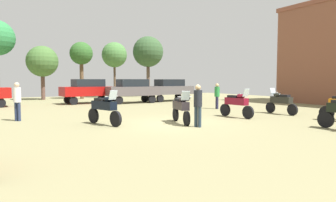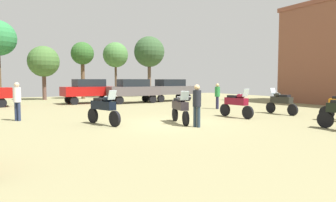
{
  "view_description": "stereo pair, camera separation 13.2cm",
  "coord_description": "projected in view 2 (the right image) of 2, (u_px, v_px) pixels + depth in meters",
  "views": [
    {
      "loc": [
        -6.82,
        -11.09,
        1.91
      ],
      "look_at": [
        1.99,
        4.09,
        0.71
      ],
      "focal_mm": 32.01,
      "sensor_mm": 36.0,
      "label": 1
    },
    {
      "loc": [
        -6.71,
        -11.16,
        1.91
      ],
      "look_at": [
        1.99,
        4.09,
        0.71
      ],
      "focal_mm": 32.01,
      "sensor_mm": 36.0,
      "label": 2
    }
  ],
  "objects": [
    {
      "name": "car_2",
      "position": [
        133.0,
        89.0,
        25.05
      ],
      "size": [
        4.32,
        1.85,
        2.0
      ],
      "rotation": [
        0.0,
        0.0,
        1.56
      ],
      "color": "black",
      "rests_on": "ground"
    },
    {
      "name": "motorcycle_1",
      "position": [
        104.0,
        108.0,
        12.73
      ],
      "size": [
        0.86,
        2.19,
        1.49
      ],
      "rotation": [
        0.0,
        0.0,
        3.44
      ],
      "color": "black",
      "rests_on": "ground"
    },
    {
      "name": "person_2",
      "position": [
        17.0,
        98.0,
        13.96
      ],
      "size": [
        0.48,
        0.48,
        1.81
      ],
      "rotation": [
        0.0,
        0.0,
        2.34
      ],
      "color": "#252F4E",
      "rests_on": "ground"
    },
    {
      "name": "car_1",
      "position": [
        170.0,
        88.0,
        27.48
      ],
      "size": [
        4.39,
        2.03,
        2.0
      ],
      "rotation": [
        0.0,
        0.0,
        1.62
      ],
      "color": "black",
      "rests_on": "ground"
    },
    {
      "name": "ground_plane",
      "position": [
        175.0,
        124.0,
        13.12
      ],
      "size": [
        44.0,
        52.0,
        0.02
      ],
      "color": "#817B54"
    },
    {
      "name": "motorcycle_4",
      "position": [
        180.0,
        107.0,
        13.17
      ],
      "size": [
        0.78,
        2.14,
        1.45
      ],
      "rotation": [
        0.0,
        0.0,
        2.89
      ],
      "color": "black",
      "rests_on": "ground"
    },
    {
      "name": "tree_6",
      "position": [
        149.0,
        52.0,
        35.09
      ],
      "size": [
        3.57,
        3.57,
        7.05
      ],
      "color": "brown",
      "rests_on": "ground"
    },
    {
      "name": "motorcycle_5",
      "position": [
        281.0,
        101.0,
        16.77
      ],
      "size": [
        0.62,
        2.16,
        1.46
      ],
      "rotation": [
        0.0,
        0.0,
        -0.03
      ],
      "color": "black",
      "rests_on": "ground"
    },
    {
      "name": "car_4",
      "position": [
        89.0,
        89.0,
        24.67
      ],
      "size": [
        4.45,
        2.2,
        2.0
      ],
      "rotation": [
        0.0,
        0.0,
        1.67
      ],
      "color": "black",
      "rests_on": "ground"
    },
    {
      "name": "tree_4",
      "position": [
        44.0,
        62.0,
        29.14
      ],
      "size": [
        2.99,
        2.99,
        5.25
      ],
      "color": "brown",
      "rests_on": "ground"
    },
    {
      "name": "person_3",
      "position": [
        217.0,
        94.0,
        19.9
      ],
      "size": [
        0.44,
        0.44,
        1.69
      ],
      "rotation": [
        0.0,
        0.0,
        1.22
      ],
      "color": "#242343",
      "rests_on": "ground"
    },
    {
      "name": "motorcycle_8",
      "position": [
        236.0,
        103.0,
        15.27
      ],
      "size": [
        0.62,
        2.2,
        1.48
      ],
      "rotation": [
        0.0,
        0.0,
        3.22
      ],
      "color": "black",
      "rests_on": "ground"
    },
    {
      "name": "tree_5",
      "position": [
        116.0,
        55.0,
        33.09
      ],
      "size": [
        2.77,
        2.77,
        6.11
      ],
      "color": "#4E3A2B",
      "rests_on": "ground"
    },
    {
      "name": "person_1",
      "position": [
        197.0,
        102.0,
        12.06
      ],
      "size": [
        0.45,
        0.45,
        1.73
      ],
      "rotation": [
        0.0,
        0.0,
        5.15
      ],
      "color": "#243443",
      "rests_on": "ground"
    },
    {
      "name": "tree_7",
      "position": [
        82.0,
        55.0,
        30.77
      ],
      "size": [
        2.32,
        2.32,
        5.85
      ],
      "color": "brown",
      "rests_on": "ground"
    }
  ]
}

